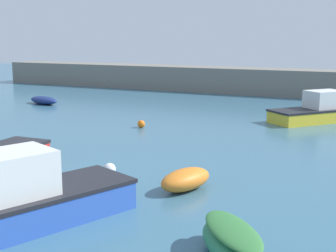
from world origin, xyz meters
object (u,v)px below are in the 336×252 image
object	(u,v)px
fishing_dinghy_green	(186,179)
mooring_buoy_white	(110,169)
cabin_cruiser_white	(25,199)
rowboat_white_midwater	(44,100)
mooring_buoy_orange	(141,124)
rowboat_with_red_cover	(232,243)
motorboat_with_cabin	(320,111)

from	to	relation	value
fishing_dinghy_green	mooring_buoy_white	bearing A→B (deg)	-76.92
cabin_cruiser_white	rowboat_white_midwater	world-z (taller)	cabin_cruiser_white
cabin_cruiser_white	mooring_buoy_orange	size ratio (longest dim) A/B	14.48
fishing_dinghy_green	rowboat_with_red_cover	xyz separation A→B (m)	(3.11, -4.24, 0.06)
rowboat_with_red_cover	mooring_buoy_orange	xyz separation A→B (m)	(-10.07, 13.42, -0.21)
rowboat_white_midwater	mooring_buoy_white	xyz separation A→B (m)	(15.36, -14.03, -0.07)
fishing_dinghy_green	rowboat_white_midwater	world-z (taller)	fishing_dinghy_green
fishing_dinghy_green	mooring_buoy_white	size ratio (longest dim) A/B	4.97
rowboat_with_red_cover	mooring_buoy_orange	distance (m)	16.78
rowboat_white_midwater	mooring_buoy_orange	xyz separation A→B (m)	(11.72, -5.12, -0.09)
fishing_dinghy_green	mooring_buoy_white	distance (m)	3.33
rowboat_with_red_cover	mooring_buoy_white	world-z (taller)	rowboat_with_red_cover
rowboat_with_red_cover	rowboat_white_midwater	xyz separation A→B (m)	(-21.79, 18.55, -0.12)
cabin_cruiser_white	mooring_buoy_white	bearing A→B (deg)	27.16
fishing_dinghy_green	rowboat_white_midwater	xyz separation A→B (m)	(-18.68, 14.30, -0.07)
cabin_cruiser_white	rowboat_white_midwater	bearing A→B (deg)	60.79
fishing_dinghy_green	cabin_cruiser_white	world-z (taller)	cabin_cruiser_white
rowboat_white_midwater	mooring_buoy_white	world-z (taller)	rowboat_white_midwater
motorboat_with_cabin	mooring_buoy_white	distance (m)	16.63
rowboat_white_midwater	mooring_buoy_orange	distance (m)	12.79
rowboat_white_midwater	cabin_cruiser_white	bearing A→B (deg)	-36.61
rowboat_with_red_cover	rowboat_white_midwater	size ratio (longest dim) A/B	0.93
fishing_dinghy_green	rowboat_with_red_cover	world-z (taller)	rowboat_with_red_cover
motorboat_with_cabin	cabin_cruiser_white	xyz separation A→B (m)	(-4.81, -20.81, 0.09)
rowboat_with_red_cover	mooring_buoy_orange	size ratio (longest dim) A/B	6.63
rowboat_with_red_cover	mooring_buoy_white	size ratio (longest dim) A/B	6.10
cabin_cruiser_white	fishing_dinghy_green	bearing A→B (deg)	-8.94
fishing_dinghy_green	motorboat_with_cabin	bearing A→B (deg)	-169.39
cabin_cruiser_white	rowboat_white_midwater	size ratio (longest dim) A/B	2.03
mooring_buoy_orange	cabin_cruiser_white	bearing A→B (deg)	-73.30
motorboat_with_cabin	mooring_buoy_orange	distance (m)	11.31
cabin_cruiser_white	mooring_buoy_orange	bearing A→B (deg)	37.70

